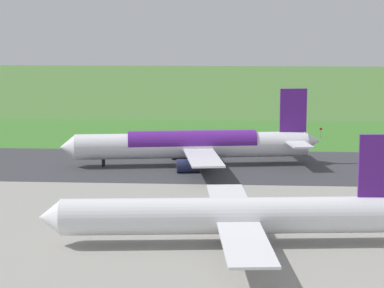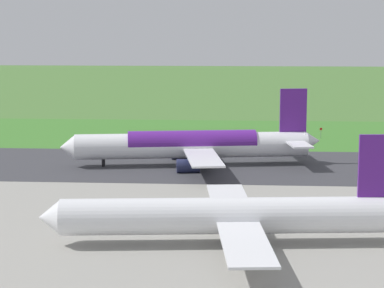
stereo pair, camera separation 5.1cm
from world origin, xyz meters
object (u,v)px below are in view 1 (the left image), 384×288
airliner_main (194,145)px  no_stopping_sign (321,132)px  traffic_cone_orange (309,139)px  airliner_parked_mid (232,215)px

airliner_main → no_stopping_sign: airliner_main is taller
traffic_cone_orange → airliner_parked_mid: bearing=78.8°
airliner_parked_mid → airliner_main: bearing=-81.1°
airliner_main → airliner_parked_mid: 56.03m
airliner_parked_mid → no_stopping_sign: bearing=-102.8°
airliner_main → airliner_parked_mid: bearing=98.9°
no_stopping_sign → traffic_cone_orange: no_stopping_sign is taller
airliner_parked_mid → no_stopping_sign: 97.26m
airliner_parked_mid → traffic_cone_orange: size_ratio=90.57×
airliner_main → traffic_cone_orange: size_ratio=98.19×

